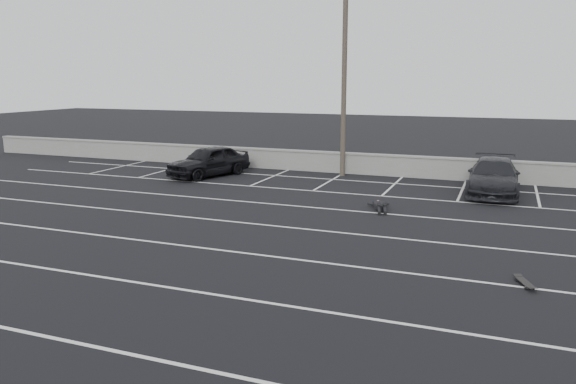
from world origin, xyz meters
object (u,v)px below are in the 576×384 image
at_px(car_left, 209,161).
at_px(car_right, 493,177).
at_px(utility_pole, 344,80).
at_px(person, 379,203).
at_px(skateboard, 525,283).

relative_size(car_left, car_right, 0.89).
relative_size(car_right, utility_pole, 0.54).
distance_m(car_right, person, 5.90).
bearing_deg(person, car_left, 139.10).
height_order(car_left, utility_pole, utility_pole).
distance_m(car_right, utility_pole, 8.37).
bearing_deg(skateboard, car_left, 121.87).
xyz_separation_m(car_right, utility_pole, (-7.11, 1.99, 3.94)).
xyz_separation_m(car_left, skateboard, (14.28, -10.56, -0.68)).
xyz_separation_m(utility_pole, skateboard, (8.14, -13.06, -4.59)).
bearing_deg(car_left, car_right, 21.35).
distance_m(car_left, skateboard, 17.77).
height_order(car_right, person, car_right).
bearing_deg(car_left, skateboard, -17.34).
height_order(car_right, utility_pole, utility_pole).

